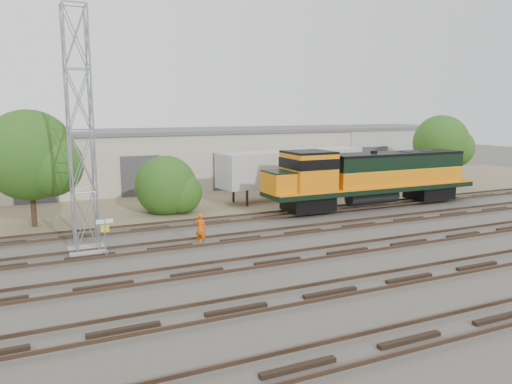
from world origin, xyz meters
name	(u,v)px	position (x,y,z in m)	size (l,w,h in m)	color
ground	(316,239)	(0.00, 0.00, 0.00)	(140.00, 140.00, 0.00)	#47423A
dirt_strip	(221,197)	(0.00, 15.00, 0.01)	(80.00, 16.00, 0.02)	#726047
tracks	(348,251)	(0.00, -3.00, 0.08)	(80.00, 20.40, 0.28)	black
warehouse	(192,157)	(0.04, 22.98, 2.65)	(58.40, 10.40, 5.30)	beige
locomotive	(370,176)	(8.19, 6.00, 2.36)	(17.08, 3.00, 4.11)	black
signal_tower	(81,136)	(-12.02, 2.62, 5.89)	(1.78, 1.78, 12.09)	gray
sign_post	(105,231)	(-11.30, 1.11, 1.40)	(0.82, 0.08, 2.00)	gray
worker	(201,229)	(-6.31, 1.50, 0.88)	(0.64, 0.42, 1.76)	#E0550C
semi_trailer	(294,168)	(5.24, 12.03, 2.46)	(12.97, 4.52, 3.92)	#BCBCBC
dumpster_blue	(408,170)	(22.61, 18.01, 0.75)	(1.60, 1.50, 1.50)	navy
dumpster_red	(434,168)	(26.63, 18.49, 0.70)	(1.50, 1.40, 1.40)	maroon
tree_west	(35,158)	(-14.04, 9.58, 4.31)	(5.78, 5.51, 7.21)	#382619
tree_mid	(170,188)	(-5.55, 10.46, 1.78)	(4.49, 4.28, 4.28)	#382619
tree_east	(444,144)	(20.09, 10.71, 4.07)	(5.19, 4.94, 6.67)	#382619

